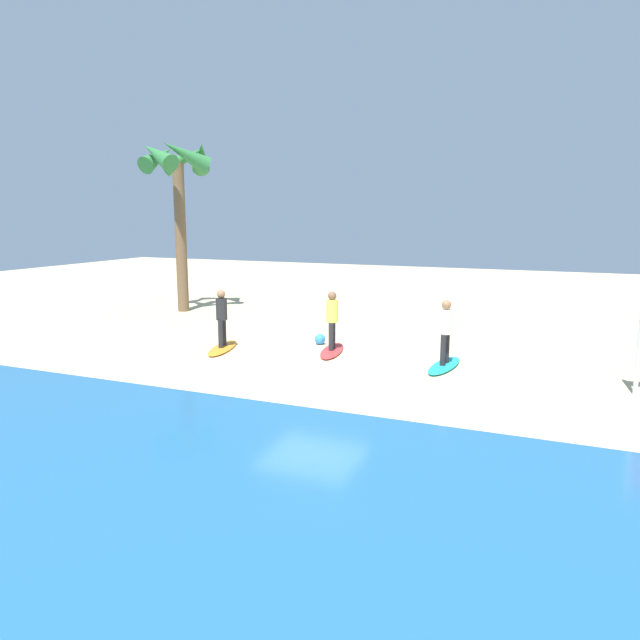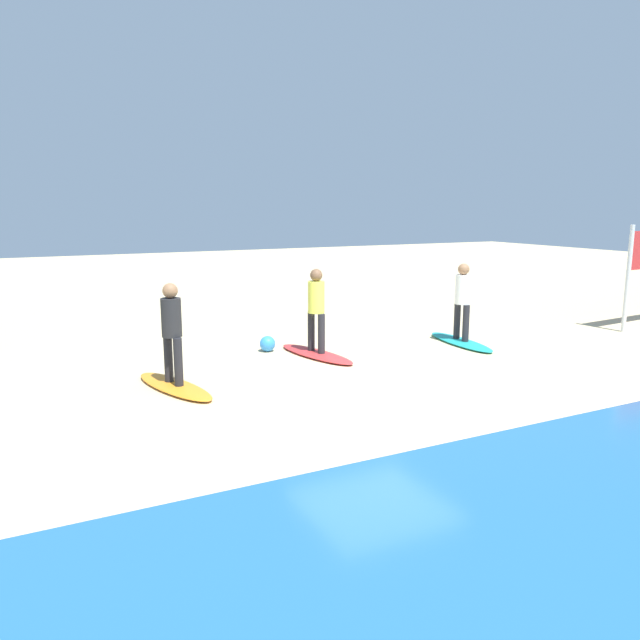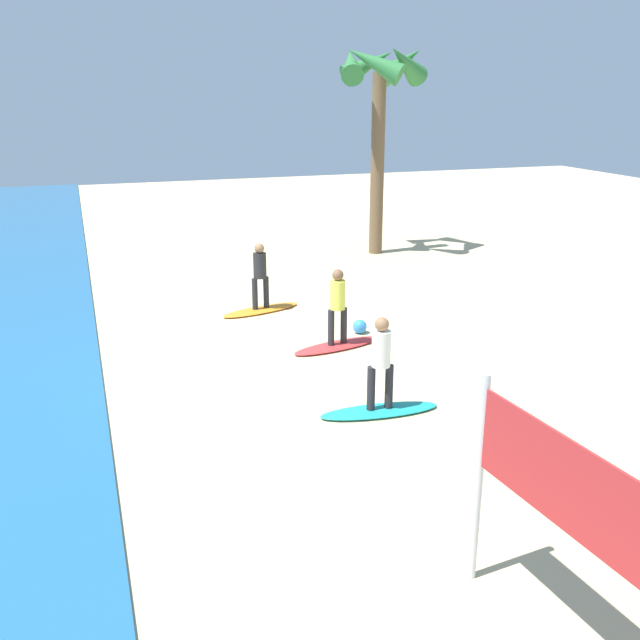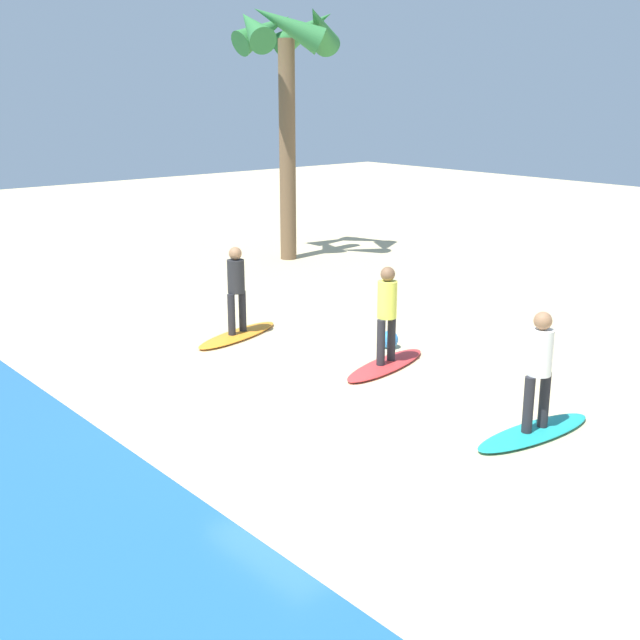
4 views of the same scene
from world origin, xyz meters
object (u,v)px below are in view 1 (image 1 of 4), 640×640
at_px(surfboard_teal, 444,365).
at_px(beach_ball, 320,339).
at_px(surfer_teal, 446,327).
at_px(surfboard_red, 332,351).
at_px(surfer_red, 332,316).
at_px(palm_tree, 178,173).
at_px(surfboard_orange, 223,348).
at_px(surfer_orange, 222,314).

relative_size(surfboard_teal, beach_ball, 6.53).
xyz_separation_m(surfboard_teal, surfer_teal, (0.00, 0.00, 0.99)).
relative_size(surfboard_red, beach_ball, 6.53).
distance_m(surfboard_teal, surfer_red, 3.43).
bearing_deg(surfer_teal, surfboard_red, -7.54).
height_order(surfer_red, palm_tree, palm_tree).
height_order(surfboard_red, surfboard_orange, same).
relative_size(surfer_red, surfboard_orange, 0.78).
bearing_deg(beach_ball, surfboard_red, 131.44).
height_order(surfer_red, surfboard_orange, surfer_red).
height_order(surfer_teal, surfer_orange, same).
bearing_deg(surfboard_red, surfboard_orange, -85.36).
bearing_deg(surfboard_orange, surfboard_teal, 78.94).
bearing_deg(surfer_teal, surfboard_teal, -90.00).
xyz_separation_m(palm_tree, beach_ball, (-7.49, 3.59, -5.24)).
distance_m(surfboard_teal, surfer_teal, 0.99).
relative_size(surfboard_teal, surfer_red, 1.28).
xyz_separation_m(surfboard_teal, surfer_orange, (6.29, 0.48, 0.99)).
height_order(surfboard_red, beach_ball, beach_ball).
bearing_deg(surfer_red, surfboard_red, -82.87).
xyz_separation_m(surfboard_red, surfer_orange, (3.03, 0.91, 0.99)).
distance_m(surfboard_red, surfer_orange, 3.32).
distance_m(surfboard_red, surfboard_orange, 3.17).
bearing_deg(surfboard_orange, palm_tree, -151.16).
relative_size(surfer_teal, beach_ball, 5.10).
relative_size(surfboard_red, palm_tree, 0.31).
distance_m(surfer_teal, beach_ball, 4.25).
height_order(surfboard_teal, surfer_red, surfer_red).
xyz_separation_m(surfer_red, surfer_orange, (3.03, 0.91, 0.00)).
distance_m(surfboard_orange, palm_tree, 9.15).
distance_m(palm_tree, beach_ball, 9.83).
xyz_separation_m(surfer_teal, surfer_orange, (6.29, 0.48, 0.00)).
bearing_deg(surfboard_teal, surfboard_orange, -80.84).
bearing_deg(palm_tree, surfer_red, 151.81).
height_order(surfboard_red, surfer_orange, surfer_orange).
height_order(surfboard_orange, palm_tree, palm_tree).
bearing_deg(surfer_teal, surfer_red, -7.54).
bearing_deg(palm_tree, surfer_orange, 134.25).
bearing_deg(surfboard_red, surfer_red, -4.94).
height_order(surfer_orange, palm_tree, palm_tree).
xyz_separation_m(surfer_teal, surfboard_red, (3.26, -0.43, -0.99)).
height_order(surfer_red, beach_ball, surfer_red).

